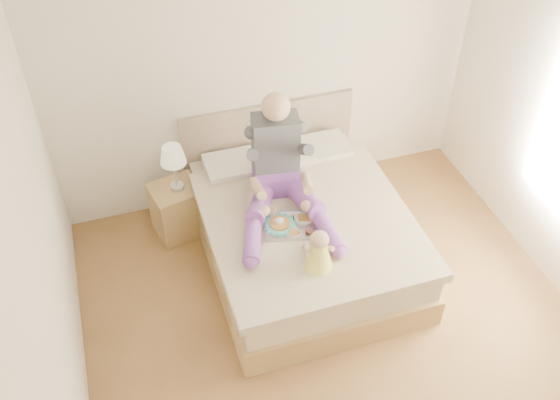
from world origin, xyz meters
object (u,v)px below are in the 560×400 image
object	(u,v)px
adult	(279,172)
baby	(318,252)
tray	(290,223)
bed	(301,227)
nightstand	(178,210)

from	to	relation	value
adult	baby	world-z (taller)	adult
adult	tray	world-z (taller)	adult
adult	baby	size ratio (longest dim) A/B	3.35
adult	tray	bearing A→B (deg)	-85.06
bed	adult	size ratio (longest dim) A/B	1.78
tray	baby	world-z (taller)	baby
nightstand	tray	distance (m)	1.24
adult	baby	xyz separation A→B (m)	(0.04, -0.84, -0.14)
baby	nightstand	bearing A→B (deg)	124.89
bed	nightstand	size ratio (longest dim) A/B	4.11
adult	tray	distance (m)	0.45
nightstand	baby	size ratio (longest dim) A/B	1.46
nightstand	adult	world-z (taller)	adult
tray	adult	bearing A→B (deg)	100.74
baby	bed	bearing A→B (deg)	82.13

